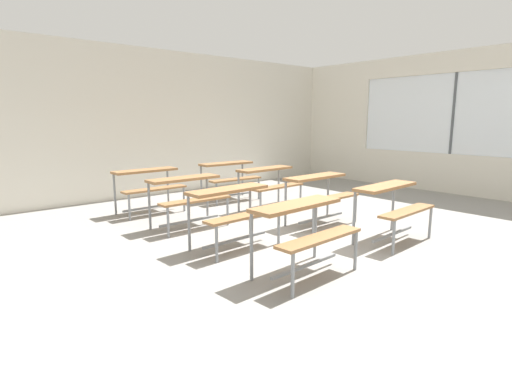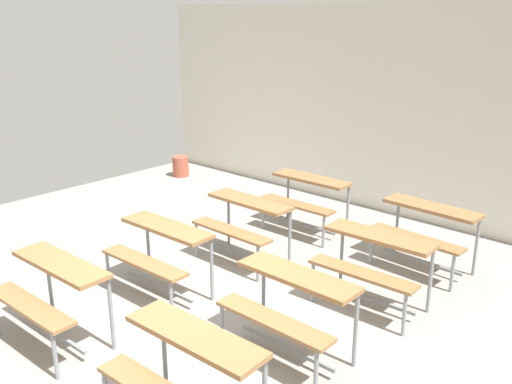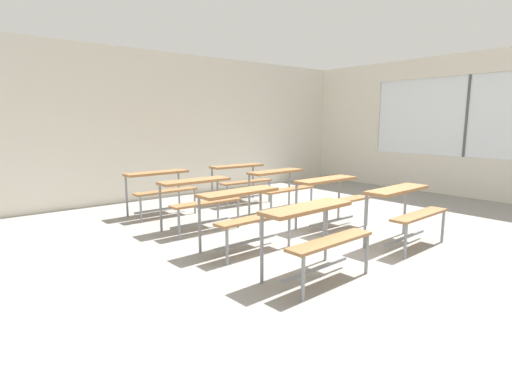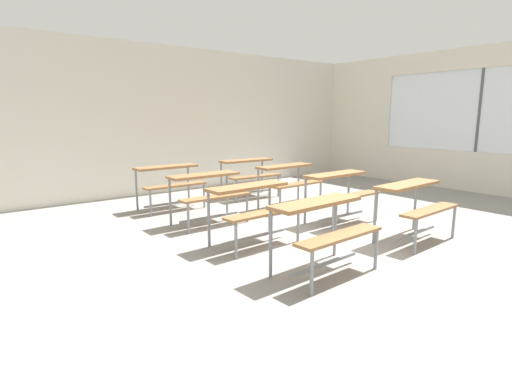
{
  "view_description": "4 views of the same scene",
  "coord_description": "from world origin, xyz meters",
  "px_view_note": "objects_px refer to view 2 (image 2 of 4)",
  "views": [
    {
      "loc": [
        -3.8,
        -3.3,
        1.6
      ],
      "look_at": [
        0.03,
        1.15,
        0.52
      ],
      "focal_mm": 28.0,
      "sensor_mm": 36.0,
      "label": 1
    },
    {
      "loc": [
        3.37,
        -2.63,
        2.8
      ],
      "look_at": [
        -0.7,
        1.87,
        0.85
      ],
      "focal_mm": 38.59,
      "sensor_mm": 36.0,
      "label": 2
    },
    {
      "loc": [
        -3.8,
        -3.3,
        1.6
      ],
      "look_at": [
        0.02,
        1.4,
        0.52
      ],
      "focal_mm": 28.0,
      "sensor_mm": 36.0,
      "label": 3
    },
    {
      "loc": [
        -3.8,
        -3.3,
        1.6
      ],
      "look_at": [
        -0.95,
        0.37,
        0.71
      ],
      "focal_mm": 28.0,
      "sensor_mm": 36.0,
      "label": 4
    }
  ],
  "objects_px": {
    "desk_bench_r0c0": "(51,284)",
    "desk_bench_r3c0": "(306,192)",
    "desk_bench_r1c1": "(289,297)",
    "desk_bench_r3c1": "(426,223)",
    "desk_bench_r0c1": "(184,363)",
    "trash_bin": "(181,166)",
    "desk_bench_r2c0": "(243,216)",
    "desk_bench_r1c0": "(159,245)",
    "desk_bench_r2c1": "(373,255)"
  },
  "relations": [
    {
      "from": "desk_bench_r0c0",
      "to": "desk_bench_r3c0",
      "type": "height_order",
      "value": "same"
    },
    {
      "from": "desk_bench_r1c1",
      "to": "desk_bench_r3c1",
      "type": "height_order",
      "value": "same"
    },
    {
      "from": "desk_bench_r0c1",
      "to": "desk_bench_r3c1",
      "type": "bearing_deg",
      "value": 87.05
    },
    {
      "from": "trash_bin",
      "to": "desk_bench_r2c0",
      "type": "bearing_deg",
      "value": -29.26
    },
    {
      "from": "desk_bench_r1c0",
      "to": "desk_bench_r3c0",
      "type": "relative_size",
      "value": 1.01
    },
    {
      "from": "desk_bench_r1c1",
      "to": "desk_bench_r3c1",
      "type": "relative_size",
      "value": 0.98
    },
    {
      "from": "desk_bench_r1c1",
      "to": "desk_bench_r2c1",
      "type": "distance_m",
      "value": 1.23
    },
    {
      "from": "desk_bench_r3c1",
      "to": "trash_bin",
      "type": "bearing_deg",
      "value": 174.98
    },
    {
      "from": "desk_bench_r1c1",
      "to": "desk_bench_r2c0",
      "type": "relative_size",
      "value": 1.0
    },
    {
      "from": "desk_bench_r3c1",
      "to": "desk_bench_r2c1",
      "type": "bearing_deg",
      "value": -87.2
    },
    {
      "from": "desk_bench_r2c1",
      "to": "desk_bench_r3c1",
      "type": "bearing_deg",
      "value": 87.96
    },
    {
      "from": "desk_bench_r2c1",
      "to": "desk_bench_r1c1",
      "type": "bearing_deg",
      "value": -95.59
    },
    {
      "from": "desk_bench_r0c1",
      "to": "desk_bench_r3c0",
      "type": "xyz_separation_m",
      "value": [
        -1.69,
        3.59,
        0.0
      ]
    },
    {
      "from": "desk_bench_r2c1",
      "to": "desk_bench_r1c0",
      "type": "bearing_deg",
      "value": -146.77
    },
    {
      "from": "desk_bench_r1c0",
      "to": "desk_bench_r0c0",
      "type": "bearing_deg",
      "value": -92.35
    },
    {
      "from": "desk_bench_r1c0",
      "to": "desk_bench_r3c0",
      "type": "bearing_deg",
      "value": 86.91
    },
    {
      "from": "desk_bench_r2c0",
      "to": "desk_bench_r2c1",
      "type": "bearing_deg",
      "value": 2.46
    },
    {
      "from": "desk_bench_r0c0",
      "to": "trash_bin",
      "type": "relative_size",
      "value": 3.1
    },
    {
      "from": "desk_bench_r3c0",
      "to": "desk_bench_r3c1",
      "type": "relative_size",
      "value": 0.99
    },
    {
      "from": "desk_bench_r3c0",
      "to": "desk_bench_r3c1",
      "type": "height_order",
      "value": "same"
    },
    {
      "from": "desk_bench_r2c1",
      "to": "desk_bench_r0c1",
      "type": "bearing_deg",
      "value": -93.01
    },
    {
      "from": "desk_bench_r0c1",
      "to": "desk_bench_r1c0",
      "type": "relative_size",
      "value": 1.0
    },
    {
      "from": "desk_bench_r3c0",
      "to": "desk_bench_r1c1",
      "type": "bearing_deg",
      "value": -56.51
    },
    {
      "from": "desk_bench_r1c0",
      "to": "trash_bin",
      "type": "xyz_separation_m",
      "value": [
        -3.31,
        3.08,
        -0.38
      ]
    },
    {
      "from": "trash_bin",
      "to": "desk_bench_r2c1",
      "type": "bearing_deg",
      "value": -19.78
    },
    {
      "from": "desk_bench_r0c0",
      "to": "desk_bench_r0c1",
      "type": "relative_size",
      "value": 1.0
    },
    {
      "from": "desk_bench_r3c0",
      "to": "trash_bin",
      "type": "height_order",
      "value": "desk_bench_r3c0"
    },
    {
      "from": "desk_bench_r0c1",
      "to": "desk_bench_r1c1",
      "type": "height_order",
      "value": "same"
    },
    {
      "from": "desk_bench_r2c0",
      "to": "trash_bin",
      "type": "bearing_deg",
      "value": 150.93
    },
    {
      "from": "desk_bench_r1c0",
      "to": "desk_bench_r0c1",
      "type": "bearing_deg",
      "value": -35.85
    },
    {
      "from": "desk_bench_r2c0",
      "to": "desk_bench_r3c0",
      "type": "relative_size",
      "value": 0.99
    },
    {
      "from": "desk_bench_r3c0",
      "to": "trash_bin",
      "type": "xyz_separation_m",
      "value": [
        -3.35,
        0.65,
        -0.38
      ]
    },
    {
      "from": "desk_bench_r3c1",
      "to": "desk_bench_r3c0",
      "type": "bearing_deg",
      "value": -178.18
    },
    {
      "from": "desk_bench_r3c0",
      "to": "trash_bin",
      "type": "relative_size",
      "value": 3.07
    },
    {
      "from": "desk_bench_r1c0",
      "to": "desk_bench_r2c0",
      "type": "distance_m",
      "value": 1.19
    },
    {
      "from": "desk_bench_r0c0",
      "to": "trash_bin",
      "type": "distance_m",
      "value": 5.41
    },
    {
      "from": "desk_bench_r1c1",
      "to": "trash_bin",
      "type": "xyz_separation_m",
      "value": [
        -5.0,
        3.05,
        -0.38
      ]
    },
    {
      "from": "desk_bench_r0c1",
      "to": "trash_bin",
      "type": "relative_size",
      "value": 3.11
    },
    {
      "from": "desk_bench_r1c1",
      "to": "desk_bench_r0c0",
      "type": "bearing_deg",
      "value": -144.84
    },
    {
      "from": "desk_bench_r0c1",
      "to": "desk_bench_r3c1",
      "type": "xyz_separation_m",
      "value": [
        0.02,
        3.57,
        0.0
      ]
    },
    {
      "from": "desk_bench_r1c0",
      "to": "desk_bench_r1c1",
      "type": "xyz_separation_m",
      "value": [
        1.69,
        0.03,
        0.0
      ]
    },
    {
      "from": "desk_bench_r3c1",
      "to": "desk_bench_r1c1",
      "type": "bearing_deg",
      "value": -89.03
    },
    {
      "from": "desk_bench_r0c0",
      "to": "desk_bench_r2c1",
      "type": "distance_m",
      "value": 3.01
    },
    {
      "from": "desk_bench_r2c0",
      "to": "desk_bench_r3c0",
      "type": "height_order",
      "value": "same"
    },
    {
      "from": "desk_bench_r0c0",
      "to": "desk_bench_r2c0",
      "type": "bearing_deg",
      "value": 86.14
    },
    {
      "from": "desk_bench_r1c0",
      "to": "desk_bench_r3c1",
      "type": "bearing_deg",
      "value": 51.96
    },
    {
      "from": "desk_bench_r0c0",
      "to": "desk_bench_r2c1",
      "type": "bearing_deg",
      "value": 51.99
    },
    {
      "from": "desk_bench_r0c1",
      "to": "desk_bench_r1c0",
      "type": "xyz_separation_m",
      "value": [
        -1.73,
        1.16,
        0.0
      ]
    },
    {
      "from": "desk_bench_r0c0",
      "to": "desk_bench_r3c1",
      "type": "bearing_deg",
      "value": 61.79
    },
    {
      "from": "desk_bench_r2c0",
      "to": "desk_bench_r1c1",
      "type": "bearing_deg",
      "value": -35.34
    }
  ]
}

